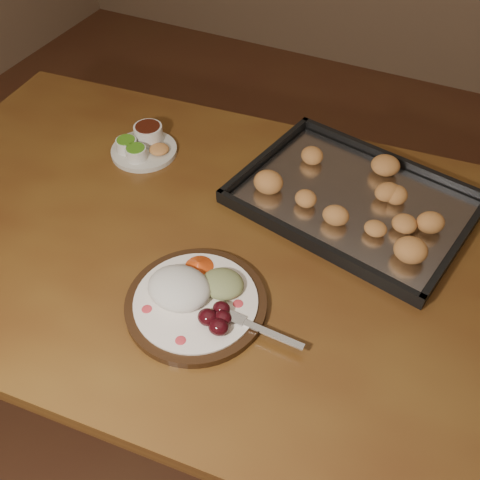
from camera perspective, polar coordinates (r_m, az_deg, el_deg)
The scene contains 5 objects.
ground at distance 1.84m, azimuth 0.01°, elevation -11.51°, with size 4.00×4.00×0.00m, color brown.
dining_table at distance 1.20m, azimuth -2.64°, elevation -2.90°, with size 1.57×1.02×0.75m.
dinner_plate at distance 1.00m, azimuth -4.86°, elevation -6.07°, with size 0.35×0.26×0.06m.
condiment_saucer at distance 1.35m, azimuth -10.27°, elevation 9.95°, with size 0.16×0.16×0.05m.
baking_tray at distance 1.21m, azimuth 11.99°, elevation 4.40°, with size 0.56×0.46×0.05m.
Camera 1 is at (0.41, -0.88, 1.57)m, focal length 40.00 mm.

